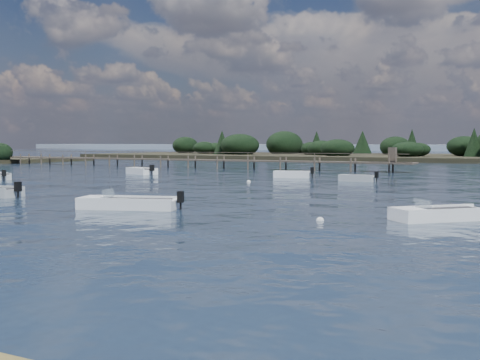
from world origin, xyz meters
The scene contains 13 objects.
ground centered at (0.00, 60.00, 0.00)m, with size 400.00×400.00×0.00m, color #142030.
dinghy_extra_a centered at (-17.74, 32.10, 0.18)m, with size 4.33×3.18×1.32m.
tender_far_grey_b centered at (5.15, 31.04, 0.16)m, with size 3.21×1.15×1.10m.
dinghy_mid_white_b centered at (15.53, 8.40, 0.15)m, with size 4.11×4.07×1.13m.
dinghy_mid_white_a centered at (1.32, 5.74, 0.16)m, with size 5.18×3.16×1.20m.
tender_far_white centered at (-1.66, 33.35, 0.18)m, with size 3.73×2.14×1.25m.
tender_far_grey centered at (-23.49, 19.35, 0.16)m, with size 3.49×2.79×1.16m.
buoy_b centered at (11.16, 5.78, 0.00)m, with size 0.32×0.32×0.32m, color silver.
buoy_c centered at (-10.95, 9.82, 0.00)m, with size 0.32×0.32×0.32m, color silver.
buoy_d centered at (15.48, 10.77, 0.00)m, with size 0.32×0.32×0.32m, color silver.
buoy_e centered at (-2.52, 26.28, 0.00)m, with size 0.32×0.32×0.32m, color silver.
jetty centered at (-21.74, 47.99, 0.98)m, with size 64.50×3.20×3.40m.
distant_haze centered at (-90.00, 230.00, 0.00)m, with size 280.00×20.00×2.40m, color #8795A7.
Camera 1 is at (19.64, -17.51, 3.22)m, focal length 45.00 mm.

